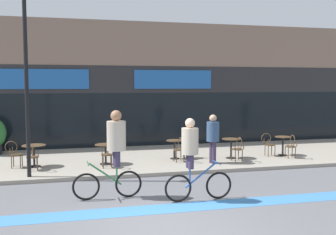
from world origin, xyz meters
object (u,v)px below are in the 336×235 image
Objects in this scene: bistro_table_1 at (106,150)px; cafe_chair_4_near at (291,145)px; bistro_table_3 at (231,144)px; bistro_table_0 at (34,151)px; bistro_table_4 at (283,142)px; cafe_chair_0_side at (14,152)px; cyclist_0 at (192,154)px; cafe_chair_3_near at (238,147)px; cafe_chair_2_near at (179,148)px; pedestrian_far_end at (213,134)px; lamp_post at (26,71)px; cafe_chair_1_near at (107,153)px; cafe_chair_0_near at (32,155)px; cafe_chair_2_side at (191,145)px; cafe_chair_4_side at (268,143)px; bistro_table_2 at (175,146)px.

cafe_chair_4_near is (6.88, -0.53, 0.01)m from bistro_table_1.
cafe_chair_4_near is at bearing -13.66° from bistro_table_3.
bistro_table_4 is (9.28, -0.07, -0.01)m from bistro_table_0.
cyclist_0 is at bearing -39.27° from cafe_chair_0_side.
bistro_table_4 is 0.82× the size of cafe_chair_3_near.
cafe_chair_2_near is at bearing -173.71° from bistro_table_3.
cafe_chair_2_near is (5.61, -0.39, 0.00)m from cafe_chair_0_side.
pedestrian_far_end reaches higher than cafe_chair_3_near.
cafe_chair_3_near is (0.01, -0.63, -0.01)m from bistro_table_3.
cafe_chair_4_near is at bearing -7.38° from pedestrian_far_end.
lamp_post is at bearing 91.10° from cafe_chair_3_near.
bistro_table_1 is 0.43× the size of pedestrian_far_end.
cafe_chair_3_near is 1.13m from pedestrian_far_end.
lamp_post reaches higher than bistro_table_4.
cafe_chair_4_near is 0.43× the size of cyclist_0.
cafe_chair_1_near is at bearing -172.37° from bistro_table_3.
cafe_chair_3_near reaches higher than bistro_table_4.
bistro_table_3 is 0.43× the size of pedestrian_far_end.
cafe_chair_2_side is at bearing -89.03° from cafe_chair_0_near.
bistro_table_1 is 0.82× the size of cafe_chair_3_near.
cafe_chair_4_near is (-0.01, -0.63, -0.01)m from bistro_table_4.
bistro_table_0 is at bearing 70.70° from cafe_chair_1_near.
lamp_post is at bearing -62.81° from cafe_chair_0_side.
cafe_chair_2_near is at bearing 74.77° from cafe_chair_3_near.
bistro_table_1 is at bearing -179.98° from bistro_table_3.
cafe_chair_0_side is 3.11m from lamp_post.
cafe_chair_1_near is 6.88m from cafe_chair_4_near.
cafe_chair_0_near is 2.38m from cafe_chair_1_near.
cafe_chair_0_side is at bearing -178.91° from cafe_chair_4_side.
bistro_table_3 is 0.13× the size of lamp_post.
cafe_chair_0_side is at bearing 112.42° from lamp_post.
bistro_table_1 is 6.27m from cafe_chair_4_side.
cafe_chair_4_side reaches higher than bistro_table_1.
bistro_table_0 is 7.11m from cafe_chair_3_near.
cafe_chair_4_side is at bearing 3.32° from bistro_table_3.
bistro_table_4 is 0.82× the size of cafe_chair_2_side.
cafe_chair_0_near is 1.00× the size of cafe_chair_2_near.
bistro_table_3 is at bearing -10.74° from bistro_table_2.
cyclist_0 is at bearing -99.63° from bistro_table_2.
pedestrian_far_end is (1.09, -1.11, 0.53)m from bistro_table_2.
bistro_table_1 is 6.90m from cafe_chair_4_near.
bistro_table_0 is at bearing 89.41° from lamp_post.
cafe_chair_0_side is 5.62m from cafe_chair_2_near.
bistro_table_1 is 3.83m from lamp_post.
bistro_table_4 is at bearing 4.35° from cafe_chair_0_side.
bistro_table_4 is 9.90m from cafe_chair_0_side.
cafe_chair_2_near is at bearing 145.22° from pedestrian_far_end.
cyclist_0 reaches higher than bistro_table_2.
cafe_chair_1_near is 3.66m from lamp_post.
bistro_table_3 is at bearing 25.08° from pedestrian_far_end.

